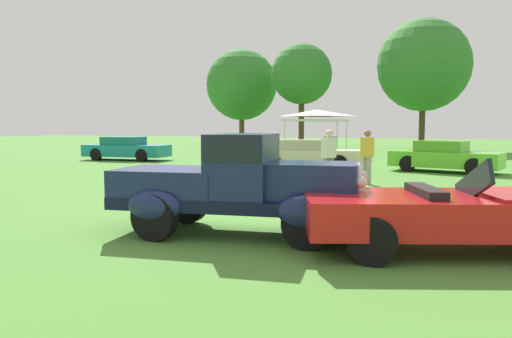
% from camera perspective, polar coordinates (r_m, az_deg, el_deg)
% --- Properties ---
extents(ground_plane, '(120.00, 120.00, 0.00)m').
position_cam_1_polar(ground_plane, '(8.93, -2.09, -6.76)').
color(ground_plane, '#4C8433').
extents(feature_pickup_truck, '(4.30, 2.20, 1.70)m').
position_cam_1_polar(feature_pickup_truck, '(8.17, -2.03, -1.75)').
color(feature_pickup_truck, black).
rests_on(feature_pickup_truck, ground_plane).
extents(neighbor_convertible, '(4.77, 3.04, 1.40)m').
position_cam_1_polar(neighbor_convertible, '(7.75, 23.01, -4.66)').
color(neighbor_convertible, red).
rests_on(neighbor_convertible, ground_plane).
extents(show_car_teal, '(4.50, 1.97, 1.22)m').
position_cam_1_polar(show_car_teal, '(26.37, -14.99, 2.32)').
color(show_car_teal, teal).
rests_on(show_car_teal, ground_plane).
extents(show_car_cream, '(4.66, 2.44, 1.22)m').
position_cam_1_polar(show_car_cream, '(20.66, 5.98, 1.71)').
color(show_car_cream, beige).
rests_on(show_car_cream, ground_plane).
extents(show_car_lime, '(4.36, 2.75, 1.22)m').
position_cam_1_polar(show_car_lime, '(20.43, 21.17, 1.34)').
color(show_car_lime, '#60C62D').
rests_on(show_car_lime, ground_plane).
extents(spectator_between_cars, '(0.43, 0.46, 1.69)m').
position_cam_1_polar(spectator_between_cars, '(14.78, 8.49, 1.51)').
color(spectator_between_cars, '#7F7056').
rests_on(spectator_between_cars, ground_plane).
extents(spectator_by_row, '(0.46, 0.45, 1.69)m').
position_cam_1_polar(spectator_by_row, '(16.37, 8.62, 1.87)').
color(spectator_by_row, '#9E998E').
rests_on(spectator_by_row, ground_plane).
extents(spectator_far_side, '(0.44, 0.46, 1.69)m').
position_cam_1_polar(spectator_far_side, '(15.54, 12.87, 1.62)').
color(spectator_far_side, '#9E998E').
rests_on(spectator_far_side, ground_plane).
extents(canopy_tent_left_field, '(3.28, 3.28, 2.71)m').
position_cam_1_polar(canopy_tent_left_field, '(28.30, 7.12, 6.33)').
color(canopy_tent_left_field, '#B7B7BC').
rests_on(canopy_tent_left_field, ground_plane).
extents(treeline_far_left, '(6.11, 6.11, 8.34)m').
position_cam_1_polar(treeline_far_left, '(42.88, -1.69, 9.79)').
color(treeline_far_left, brown).
rests_on(treeline_far_left, ground_plane).
extents(treeline_mid_left, '(4.76, 4.76, 8.20)m').
position_cam_1_polar(treeline_mid_left, '(39.12, 5.37, 10.97)').
color(treeline_mid_left, '#47331E').
rests_on(treeline_mid_left, ground_plane).
extents(treeline_center, '(6.78, 6.78, 9.61)m').
position_cam_1_polar(treeline_center, '(38.80, 19.03, 11.39)').
color(treeline_center, '#47331E').
rests_on(treeline_center, ground_plane).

